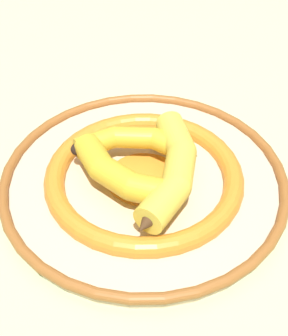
{
  "coord_description": "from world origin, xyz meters",
  "views": [
    {
      "loc": [
        -0.38,
        0.22,
        0.46
      ],
      "look_at": [
        0.02,
        -0.01,
        0.04
      ],
      "focal_mm": 50.0,
      "sensor_mm": 36.0,
      "label": 1
    }
  ],
  "objects_px": {
    "banana_a": "(136,142)",
    "banana_c": "(173,170)",
    "decorative_bowl": "(144,179)",
    "banana_b": "(117,173)"
  },
  "relations": [
    {
      "from": "banana_c",
      "to": "banana_b",
      "type": "bearing_deg",
      "value": 102.87
    },
    {
      "from": "banana_a",
      "to": "banana_c",
      "type": "bearing_deg",
      "value": 130.27
    },
    {
      "from": "banana_b",
      "to": "banana_c",
      "type": "height_order",
      "value": "banana_c"
    },
    {
      "from": "decorative_bowl",
      "to": "banana_b",
      "type": "bearing_deg",
      "value": 99.44
    },
    {
      "from": "banana_a",
      "to": "banana_c",
      "type": "relative_size",
      "value": 0.86
    },
    {
      "from": "banana_b",
      "to": "decorative_bowl",
      "type": "bearing_deg",
      "value": 79.23
    },
    {
      "from": "banana_c",
      "to": "decorative_bowl",
      "type": "bearing_deg",
      "value": 66.99
    },
    {
      "from": "decorative_bowl",
      "to": "banana_c",
      "type": "xyz_separation_m",
      "value": [
        -0.04,
        -0.02,
        0.04
      ]
    },
    {
      "from": "decorative_bowl",
      "to": "banana_a",
      "type": "relative_size",
      "value": 2.54
    },
    {
      "from": "banana_b",
      "to": "banana_c",
      "type": "distance_m",
      "value": 0.07
    }
  ]
}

